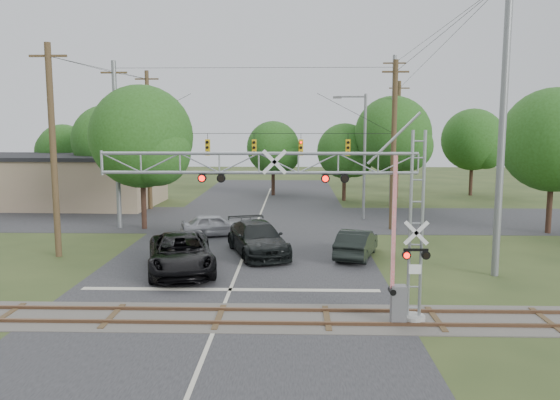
{
  "coord_description": "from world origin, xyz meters",
  "views": [
    {
      "loc": [
        2.8,
        -17.4,
        7.03
      ],
      "look_at": [
        2.11,
        7.5,
        3.7
      ],
      "focal_mm": 35.0,
      "sensor_mm": 36.0,
      "label": 1
    }
  ],
  "objects_px": {
    "pickup_black": "(181,253)",
    "car_dark": "(258,239)",
    "traffic_signal_span": "(268,146)",
    "commercial_building": "(50,180)",
    "streetlight": "(362,150)",
    "sedan_silver": "(215,225)",
    "crossing_gantry": "(321,204)"
  },
  "relations": [
    {
      "from": "sedan_silver",
      "to": "pickup_black",
      "type": "bearing_deg",
      "value": 160.1
    },
    {
      "from": "traffic_signal_span",
      "to": "sedan_silver",
      "type": "xyz_separation_m",
      "value": [
        -3.34,
        -2.69,
        -5.0
      ]
    },
    {
      "from": "crossing_gantry",
      "to": "sedan_silver",
      "type": "relative_size",
      "value": 2.69
    },
    {
      "from": "car_dark",
      "to": "traffic_signal_span",
      "type": "bearing_deg",
      "value": 70.33
    },
    {
      "from": "traffic_signal_span",
      "to": "commercial_building",
      "type": "height_order",
      "value": "traffic_signal_span"
    },
    {
      "from": "car_dark",
      "to": "streetlight",
      "type": "bearing_deg",
      "value": 40.69
    },
    {
      "from": "crossing_gantry",
      "to": "pickup_black",
      "type": "height_order",
      "value": "crossing_gantry"
    },
    {
      "from": "car_dark",
      "to": "streetlight",
      "type": "height_order",
      "value": "streetlight"
    },
    {
      "from": "pickup_black",
      "to": "commercial_building",
      "type": "relative_size",
      "value": 0.33
    },
    {
      "from": "traffic_signal_span",
      "to": "crossing_gantry",
      "type": "bearing_deg",
      "value": -81.4
    },
    {
      "from": "crossing_gantry",
      "to": "sedan_silver",
      "type": "bearing_deg",
      "value": 111.33
    },
    {
      "from": "pickup_black",
      "to": "commercial_building",
      "type": "bearing_deg",
      "value": 112.47
    },
    {
      "from": "pickup_black",
      "to": "streetlight",
      "type": "height_order",
      "value": "streetlight"
    },
    {
      "from": "traffic_signal_span",
      "to": "sedan_silver",
      "type": "relative_size",
      "value": 4.48
    },
    {
      "from": "pickup_black",
      "to": "streetlight",
      "type": "bearing_deg",
      "value": 41.8
    },
    {
      "from": "traffic_signal_span",
      "to": "commercial_building",
      "type": "bearing_deg",
      "value": 151.38
    },
    {
      "from": "traffic_signal_span",
      "to": "car_dark",
      "type": "relative_size",
      "value": 3.11
    },
    {
      "from": "pickup_black",
      "to": "car_dark",
      "type": "distance_m",
      "value": 5.12
    },
    {
      "from": "traffic_signal_span",
      "to": "car_dark",
      "type": "distance_m",
      "value": 9.16
    },
    {
      "from": "traffic_signal_span",
      "to": "sedan_silver",
      "type": "distance_m",
      "value": 6.59
    },
    {
      "from": "crossing_gantry",
      "to": "traffic_signal_span",
      "type": "bearing_deg",
      "value": 98.6
    },
    {
      "from": "crossing_gantry",
      "to": "commercial_building",
      "type": "distance_m",
      "value": 37.5
    },
    {
      "from": "crossing_gantry",
      "to": "traffic_signal_span",
      "type": "relative_size",
      "value": 0.6
    },
    {
      "from": "crossing_gantry",
      "to": "streetlight",
      "type": "height_order",
      "value": "streetlight"
    },
    {
      "from": "crossing_gantry",
      "to": "sedan_silver",
      "type": "xyz_separation_m",
      "value": [
        -6.12,
        15.67,
        -3.63
      ]
    },
    {
      "from": "pickup_black",
      "to": "crossing_gantry",
      "type": "bearing_deg",
      "value": -60.42
    },
    {
      "from": "commercial_building",
      "to": "pickup_black",
      "type": "bearing_deg",
      "value": -51.89
    },
    {
      "from": "car_dark",
      "to": "commercial_building",
      "type": "xyz_separation_m",
      "value": [
        -20.14,
        18.88,
        1.39
      ]
    },
    {
      "from": "streetlight",
      "to": "crossing_gantry",
      "type": "bearing_deg",
      "value": -100.51
    },
    {
      "from": "streetlight",
      "to": "commercial_building",
      "type": "bearing_deg",
      "value": 165.51
    },
    {
      "from": "car_dark",
      "to": "commercial_building",
      "type": "height_order",
      "value": "commercial_building"
    },
    {
      "from": "crossing_gantry",
      "to": "car_dark",
      "type": "height_order",
      "value": "crossing_gantry"
    }
  ]
}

